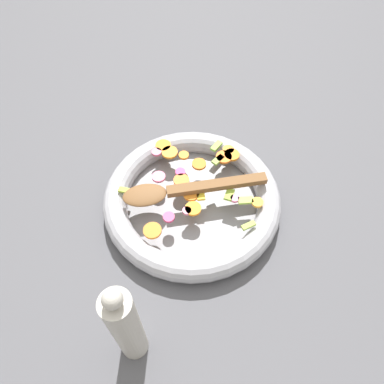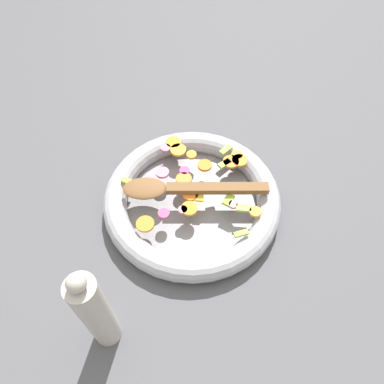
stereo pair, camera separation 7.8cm
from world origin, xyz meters
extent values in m
plane|color=#4C4C51|center=(0.00, 0.00, 0.00)|extent=(4.00, 4.00, 0.00)
cylinder|color=slate|center=(0.00, 0.00, 0.01)|extent=(0.33, 0.33, 0.01)
torus|color=#9E9EA5|center=(0.00, 0.00, 0.03)|extent=(0.38, 0.38, 0.05)
cylinder|color=orange|center=(-0.11, -0.09, 0.05)|extent=(0.05, 0.05, 0.01)
cylinder|color=orange|center=(-0.09, -0.04, 0.05)|extent=(0.03, 0.03, 0.01)
cylinder|color=orange|center=(0.01, 0.00, 0.05)|extent=(0.04, 0.04, 0.01)
cylinder|color=orange|center=(0.00, 0.14, 0.05)|extent=(0.03, 0.03, 0.01)
cylinder|color=orange|center=(-0.02, -0.03, 0.05)|extent=(0.04, 0.04, 0.01)
cylinder|color=orange|center=(-0.12, 0.07, 0.05)|extent=(0.04, 0.04, 0.01)
cylinder|color=orange|center=(0.11, -0.06, 0.05)|extent=(0.05, 0.05, 0.01)
cylinder|color=orange|center=(-0.13, 0.06, 0.05)|extent=(0.04, 0.04, 0.01)
cylinder|color=orange|center=(0.04, 0.01, 0.05)|extent=(0.04, 0.04, 0.01)
cylinder|color=orange|center=(-0.07, 0.00, 0.05)|extent=(0.04, 0.04, 0.01)
cylinder|color=orange|center=(-0.09, -0.07, 0.05)|extent=(0.05, 0.05, 0.01)
cylinder|color=orange|center=(-0.11, 0.05, 0.05)|extent=(0.04, 0.04, 0.01)
cube|color=#95B345|center=(0.06, 0.12, 0.05)|extent=(0.03, 0.03, 0.01)
cube|color=#A9D14D|center=(0.00, 0.11, 0.05)|extent=(0.02, 0.03, 0.01)
cube|color=#83C344|center=(-0.14, 0.03, 0.05)|extent=(0.03, 0.02, 0.01)
cube|color=#92B739|center=(-0.01, 0.08, 0.05)|extent=(0.03, 0.02, 0.01)
cube|color=#89B145|center=(-0.10, 0.04, 0.05)|extent=(0.03, 0.03, 0.01)
cube|color=#A3BC3B|center=(0.03, -0.14, 0.05)|extent=(0.01, 0.02, 0.01)
cylinder|color=pink|center=(-0.02, -0.08, 0.05)|extent=(0.04, 0.04, 0.01)
cylinder|color=#CB3C68|center=(0.07, -0.03, 0.05)|extent=(0.03, 0.03, 0.01)
cylinder|color=pink|center=(0.00, 0.09, 0.05)|extent=(0.03, 0.03, 0.01)
cylinder|color=pink|center=(0.05, 0.00, 0.05)|extent=(0.02, 0.02, 0.01)
cylinder|color=#D83370|center=(-0.04, -0.04, 0.05)|extent=(0.03, 0.03, 0.01)
cylinder|color=pink|center=(-0.09, -0.10, 0.05)|extent=(0.03, 0.03, 0.01)
cube|color=yellow|center=(-0.02, 0.04, 0.05)|extent=(0.03, 0.03, 0.01)
cube|color=gold|center=(0.01, 0.02, 0.05)|extent=(0.02, 0.02, 0.01)
cube|color=brown|center=(-0.02, 0.05, 0.06)|extent=(0.10, 0.20, 0.01)
ellipsoid|color=brown|center=(0.04, -0.09, 0.06)|extent=(0.09, 0.10, 0.01)
cylinder|color=#B2ADA3|center=(0.31, -0.04, 0.11)|extent=(0.05, 0.05, 0.22)
sphere|color=#B2ADA3|center=(0.31, -0.04, 0.23)|extent=(0.03, 0.03, 0.03)
camera|label=1|loc=(0.44, 0.09, 0.68)|focal=35.00mm
camera|label=2|loc=(0.42, 0.17, 0.68)|focal=35.00mm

